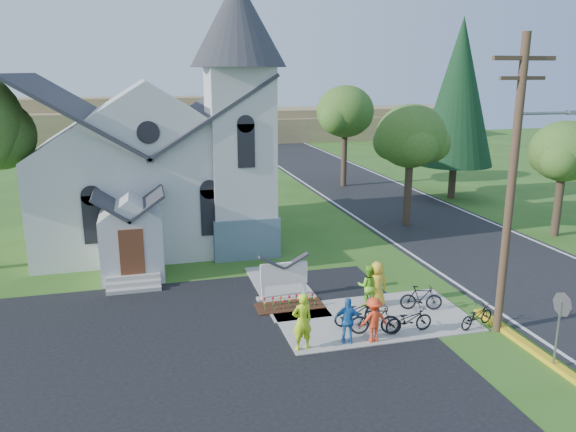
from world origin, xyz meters
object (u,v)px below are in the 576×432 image
object	(u,v)px
stop_sign	(561,314)
bike_4	(477,316)
cyclist_0	(302,321)
bike_1	(375,320)
bike_2	(409,320)
bike_0	(357,311)
cyclist_4	(377,284)
church_sign	(284,274)
bike_3	(421,298)
utility_pole	(514,179)
cyclist_1	(368,286)
cyclist_2	(348,321)
cyclist_3	(374,320)

from	to	relation	value
stop_sign	bike_4	size ratio (longest dim) A/B	1.57
stop_sign	bike_4	xyz separation A→B (m)	(-0.73, 3.07, -1.32)
cyclist_0	bike_1	bearing A→B (deg)	178.10
cyclist_0	bike_2	xyz separation A→B (m)	(3.90, 0.22, -0.50)
bike_0	cyclist_4	world-z (taller)	cyclist_4
church_sign	cyclist_0	size ratio (longest dim) A/B	1.14
stop_sign	cyclist_4	size ratio (longest dim) A/B	1.40
bike_1	bike_3	size ratio (longest dim) A/B	1.10
bike_0	bike_4	xyz separation A→B (m)	(3.97, -1.30, -0.07)
utility_pole	cyclist_0	bearing A→B (deg)	176.89
church_sign	bike_1	bearing A→B (deg)	-60.75
church_sign	bike_1	distance (m)	4.54
cyclist_0	bike_3	distance (m)	5.54
stop_sign	bike_2	world-z (taller)	stop_sign
bike_4	bike_3	bearing A→B (deg)	14.41
cyclist_4	bike_4	size ratio (longest dim) A/B	1.12
cyclist_1	bike_1	distance (m)	2.45
bike_1	cyclist_2	size ratio (longest dim) A/B	1.10
bike_0	church_sign	bearing A→B (deg)	23.65
bike_1	bike_0	bearing A→B (deg)	29.80
stop_sign	cyclist_0	distance (m)	7.81
cyclist_0	bike_1	distance (m)	2.77
bike_4	bike_1	bearing A→B (deg)	65.36
cyclist_0	cyclist_3	size ratio (longest dim) A/B	1.25
stop_sign	bike_3	size ratio (longest dim) A/B	1.57
bike_1	cyclist_0	bearing A→B (deg)	110.77
church_sign	bike_3	xyz separation A→B (m)	(4.71, -2.50, -0.50)
utility_pole	bike_3	distance (m)	5.66
bike_4	cyclist_2	bearing A→B (deg)	71.02
cyclist_3	church_sign	bearing A→B (deg)	-67.94
cyclist_3	cyclist_4	world-z (taller)	cyclist_4
church_sign	bike_4	size ratio (longest dim) A/B	1.39
stop_sign	bike_1	world-z (taller)	stop_sign
bike_4	cyclist_4	bearing A→B (deg)	26.72
bike_2	bike_4	size ratio (longest dim) A/B	1.11
utility_pole	cyclist_1	bearing A→B (deg)	139.83
cyclist_2	cyclist_3	size ratio (longest dim) A/B	1.03
cyclist_4	bike_4	bearing A→B (deg)	128.95
bike_3	cyclist_4	world-z (taller)	cyclist_4
cyclist_3	bike_2	bearing A→B (deg)	-169.92
cyclist_0	cyclist_3	distance (m)	2.46
church_sign	cyclist_0	world-z (taller)	cyclist_0
stop_sign	bike_1	xyz separation A→B (m)	(-4.43, 3.46, -1.21)
stop_sign	bike_3	distance (m)	5.42
church_sign	utility_pole	distance (m)	9.18
utility_pole	cyclist_1	size ratio (longest dim) A/B	6.14
cyclist_2	bike_1	bearing A→B (deg)	-143.93
stop_sign	bike_1	distance (m)	5.75
stop_sign	cyclist_2	size ratio (longest dim) A/B	1.57
bike_3	cyclist_4	bearing A→B (deg)	79.38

